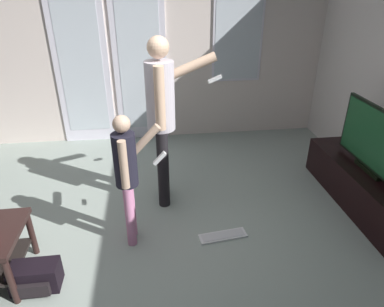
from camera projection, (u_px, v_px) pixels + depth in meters
The scene contains 8 objects.
ground_plane at pixel (117, 256), 2.93m from camera, with size 5.75×5.04×0.02m, color #94A097.
wall_back_with_doors at pixel (122, 44), 4.51m from camera, with size 5.75×0.09×2.77m.
tv_stand at pixel (364, 188), 3.49m from camera, with size 0.45×1.66×0.40m.
flat_screen_tv at pixel (376, 142), 3.25m from camera, with size 0.08×1.09×0.65m.
person_adult at pixel (163, 110), 3.20m from camera, with size 0.75×0.46×1.68m.
person_child at pixel (127, 170), 2.79m from camera, with size 0.43×0.32×1.20m.
backpack at pixel (35, 277), 2.57m from camera, with size 0.35×0.23×0.21m.
loose_keyboard at pixel (223, 236), 3.13m from camera, with size 0.45×0.18×0.02m.
Camera 1 is at (0.36, -2.27, 2.11)m, focal length 31.89 mm.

